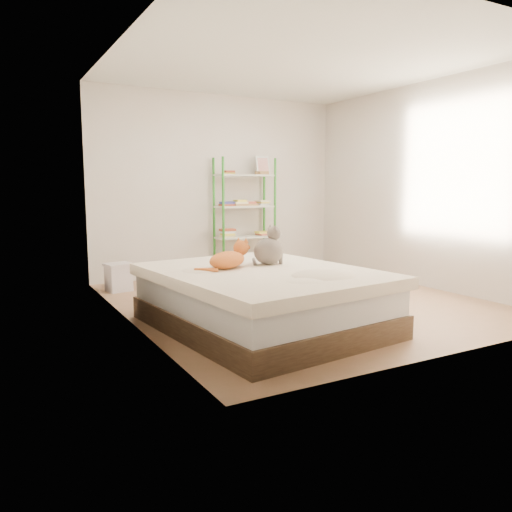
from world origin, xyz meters
TOP-DOWN VIEW (x-y plane):
  - room at (0.00, 0.00)m, footprint 3.81×4.21m
  - bed at (-0.89, -0.75)m, footprint 1.91×2.28m
  - orange_cat at (-1.14, -0.54)m, footprint 0.57×0.47m
  - grey_cat at (-0.69, -0.51)m, footprint 0.35×0.30m
  - shelf_unit at (0.31, 1.88)m, footprint 0.88×0.36m
  - cardboard_box at (-0.03, 0.88)m, footprint 0.62×0.65m
  - white_bin at (-1.65, 1.52)m, footprint 0.35×0.32m

SIDE VIEW (x-z plane):
  - cardboard_box at x=-0.03m, z-range -0.02..0.38m
  - white_bin at x=-1.65m, z-range 0.00..0.35m
  - bed at x=-0.89m, z-range 0.00..0.54m
  - orange_cat at x=-1.14m, z-range 0.54..0.74m
  - grey_cat at x=-0.69m, z-range 0.54..0.91m
  - shelf_unit at x=0.31m, z-range -0.05..1.69m
  - room at x=0.00m, z-range 0.00..2.61m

